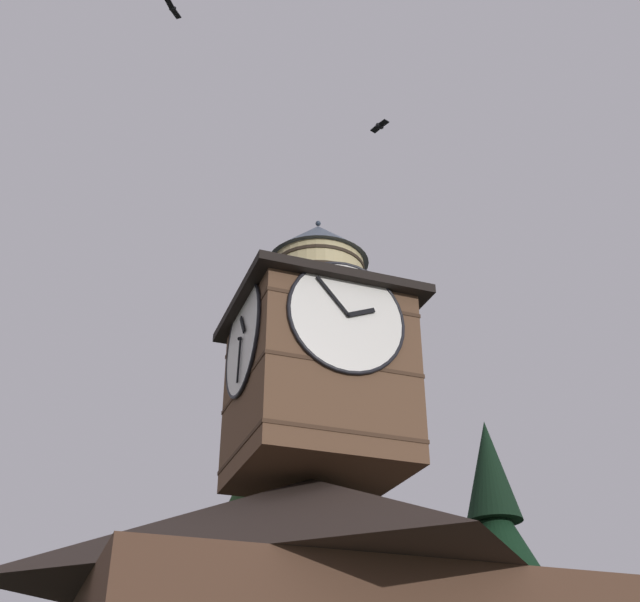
{
  "coord_description": "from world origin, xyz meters",
  "views": [
    {
      "loc": [
        7.75,
        16.93,
        2.2
      ],
      "look_at": [
        1.04,
        -1.26,
        13.31
      ],
      "focal_mm": 44.52,
      "sensor_mm": 36.0,
      "label": 1
    }
  ],
  "objects_px": {
    "pine_tree_behind": "(271,601)",
    "flying_bird_low": "(173,8)",
    "flying_bird_high": "(380,126)",
    "moon": "(337,527)",
    "clock_tower": "(317,360)"
  },
  "relations": [
    {
      "from": "clock_tower",
      "to": "moon",
      "type": "height_order",
      "value": "clock_tower"
    },
    {
      "from": "pine_tree_behind",
      "to": "moon",
      "type": "distance_m",
      "value": 28.13
    },
    {
      "from": "pine_tree_behind",
      "to": "flying_bird_high",
      "type": "distance_m",
      "value": 14.29
    },
    {
      "from": "pine_tree_behind",
      "to": "flying_bird_high",
      "type": "bearing_deg",
      "value": 102.93
    },
    {
      "from": "moon",
      "to": "flying_bird_high",
      "type": "height_order",
      "value": "flying_bird_high"
    },
    {
      "from": "pine_tree_behind",
      "to": "flying_bird_low",
      "type": "bearing_deg",
      "value": 54.64
    },
    {
      "from": "clock_tower",
      "to": "flying_bird_high",
      "type": "height_order",
      "value": "flying_bird_high"
    },
    {
      "from": "flying_bird_high",
      "to": "moon",
      "type": "bearing_deg",
      "value": -108.81
    },
    {
      "from": "moon",
      "to": "pine_tree_behind",
      "type": "bearing_deg",
      "value": 64.57
    },
    {
      "from": "clock_tower",
      "to": "pine_tree_behind",
      "type": "relative_size",
      "value": 0.56
    },
    {
      "from": "clock_tower",
      "to": "pine_tree_behind",
      "type": "height_order",
      "value": "clock_tower"
    },
    {
      "from": "flying_bird_high",
      "to": "flying_bird_low",
      "type": "bearing_deg",
      "value": 16.59
    },
    {
      "from": "pine_tree_behind",
      "to": "moon",
      "type": "relative_size",
      "value": 8.9
    },
    {
      "from": "clock_tower",
      "to": "flying_bird_high",
      "type": "relative_size",
      "value": 11.66
    },
    {
      "from": "clock_tower",
      "to": "pine_tree_behind",
      "type": "xyz_separation_m",
      "value": [
        -0.15,
        -4.17,
        -5.53
      ]
    }
  ]
}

